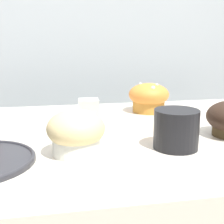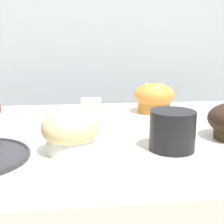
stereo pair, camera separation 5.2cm
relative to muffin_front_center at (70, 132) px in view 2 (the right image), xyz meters
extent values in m
cube|color=#A8B2B7|center=(0.11, 0.72, -0.04)|extent=(3.20, 0.10, 1.80)
cylinder|color=white|center=(0.00, 0.00, -0.02)|extent=(0.09, 0.09, 0.05)
ellipsoid|color=#DDC485|center=(0.00, 0.00, 0.01)|extent=(0.11, 0.11, 0.07)
cylinder|color=#C98433|center=(0.23, 0.31, -0.02)|extent=(0.09, 0.09, 0.05)
ellipsoid|color=orange|center=(0.23, 0.31, 0.01)|extent=(0.12, 0.12, 0.06)
sphere|color=white|center=(0.23, 0.27, 0.03)|extent=(0.01, 0.01, 0.01)
sphere|color=white|center=(0.25, 0.29, 0.04)|extent=(0.01, 0.01, 0.01)
sphere|color=white|center=(0.21, 0.32, 0.04)|extent=(0.01, 0.01, 0.01)
cylinder|color=black|center=(0.19, 0.00, 0.00)|extent=(0.09, 0.09, 0.08)
torus|color=black|center=(0.21, 0.05, 0.00)|extent=(0.03, 0.05, 0.05)
cylinder|color=black|center=(0.19, 0.00, 0.03)|extent=(0.08, 0.08, 0.01)
cube|color=white|center=(0.05, 0.23, -0.01)|extent=(0.05, 0.02, 0.06)
cube|color=silver|center=(0.05, 0.21, -0.01)|extent=(0.05, 0.02, 0.06)
camera|label=1|loc=(-0.04, -0.54, 0.16)|focal=50.00mm
camera|label=2|loc=(0.01, -0.55, 0.16)|focal=50.00mm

